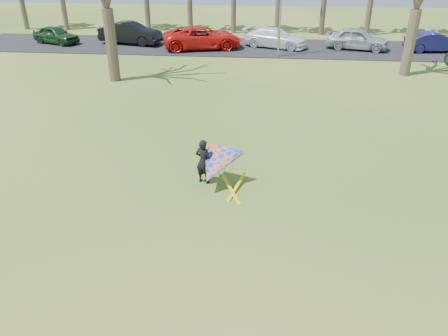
# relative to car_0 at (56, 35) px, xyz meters

# --- Properties ---
(ground) EXTENTS (100.00, 100.00, 0.00)m
(ground) POSITION_rel_car_0_xyz_m (16.14, -24.75, -0.75)
(ground) COLOR #235913
(ground) RESTS_ON ground
(parking_strip) EXTENTS (46.00, 7.00, 0.06)m
(parking_strip) POSITION_rel_car_0_xyz_m (16.14, 0.25, -0.72)
(parking_strip) COLOR black
(parking_strip) RESTS_ON ground
(car_0) EXTENTS (4.37, 3.04, 1.38)m
(car_0) POSITION_rel_car_0_xyz_m (0.00, 0.00, 0.00)
(car_0) COLOR #19401E
(car_0) RESTS_ON parking_strip
(car_1) EXTENTS (5.42, 2.86, 1.70)m
(car_1) POSITION_rel_car_0_xyz_m (6.17, 0.44, 0.16)
(car_1) COLOR black
(car_1) RESTS_ON parking_strip
(car_2) EXTENTS (6.61, 4.27, 1.69)m
(car_2) POSITION_rel_car_0_xyz_m (12.26, -0.75, 0.16)
(car_2) COLOR red
(car_2) RESTS_ON parking_strip
(car_3) EXTENTS (5.44, 3.62, 1.46)m
(car_3) POSITION_rel_car_0_xyz_m (17.95, 0.30, 0.04)
(car_3) COLOR white
(car_3) RESTS_ON parking_strip
(car_4) EXTENTS (5.07, 3.04, 1.61)m
(car_4) POSITION_rel_car_0_xyz_m (24.27, 0.19, 0.12)
(car_4) COLOR #AAAFB8
(car_4) RESTS_ON parking_strip
(car_5) EXTENTS (4.49, 1.96, 1.44)m
(car_5) POSITION_rel_car_0_xyz_m (29.99, -0.03, 0.03)
(car_5) COLOR navy
(car_5) RESTS_ON parking_strip
(kite_flyer) EXTENTS (2.13, 2.39, 2.02)m
(kite_flyer) POSITION_rel_car_0_xyz_m (15.73, -22.04, 0.09)
(kite_flyer) COLOR black
(kite_flyer) RESTS_ON ground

